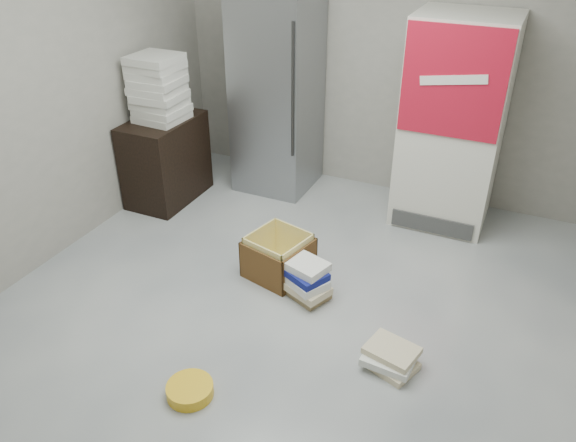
# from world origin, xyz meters

# --- Properties ---
(ground) EXTENTS (5.00, 5.00, 0.00)m
(ground) POSITION_xyz_m (0.00, 0.00, 0.00)
(ground) COLOR #B8B8B4
(ground) RESTS_ON ground
(room_shell) EXTENTS (4.04, 5.04, 2.82)m
(room_shell) POSITION_xyz_m (0.00, 0.00, 1.80)
(room_shell) COLOR #9D978D
(room_shell) RESTS_ON ground
(steel_fridge) EXTENTS (0.70, 0.72, 1.90)m
(steel_fridge) POSITION_xyz_m (-0.90, 2.13, 0.95)
(steel_fridge) COLOR #9C9FA4
(steel_fridge) RESTS_ON ground
(coke_cooler) EXTENTS (0.80, 0.73, 1.80)m
(coke_cooler) POSITION_xyz_m (0.75, 2.12, 0.90)
(coke_cooler) COLOR silver
(coke_cooler) RESTS_ON ground
(wood_shelf) EXTENTS (0.50, 0.80, 0.80)m
(wood_shelf) POSITION_xyz_m (-1.73, 1.40, 0.40)
(wood_shelf) COLOR black
(wood_shelf) RESTS_ON ground
(supply_box_stack) EXTENTS (0.44, 0.43, 0.58)m
(supply_box_stack) POSITION_xyz_m (-1.72, 1.40, 1.09)
(supply_box_stack) COLOR silver
(supply_box_stack) RESTS_ON wood_shelf
(phonebook_stack_main) EXTENTS (0.39, 0.36, 0.30)m
(phonebook_stack_main) POSITION_xyz_m (0.11, 0.51, 0.15)
(phonebook_stack_main) COLOR #8E7850
(phonebook_stack_main) RESTS_ON ground
(phonebook_stack_side) EXTENTS (0.37, 0.34, 0.14)m
(phonebook_stack_side) POSITION_xyz_m (0.86, 0.08, 0.07)
(phonebook_stack_side) COLOR beige
(phonebook_stack_side) RESTS_ON ground
(cardboard_box) EXTENTS (0.52, 0.52, 0.35)m
(cardboard_box) POSITION_xyz_m (-0.21, 0.69, 0.14)
(cardboard_box) COLOR yellow
(cardboard_box) RESTS_ON ground
(bucket_lid) EXTENTS (0.29, 0.29, 0.08)m
(bucket_lid) POSITION_xyz_m (-0.16, -0.65, 0.04)
(bucket_lid) COLOR yellow
(bucket_lid) RESTS_ON ground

